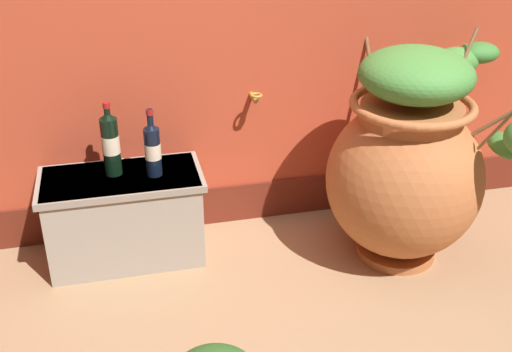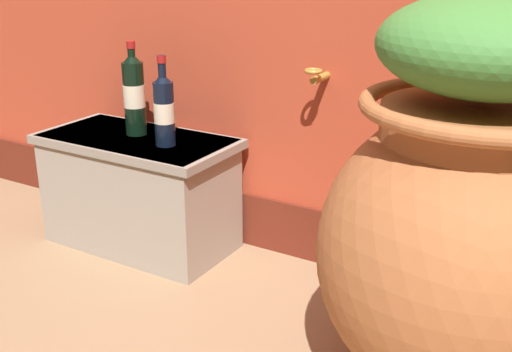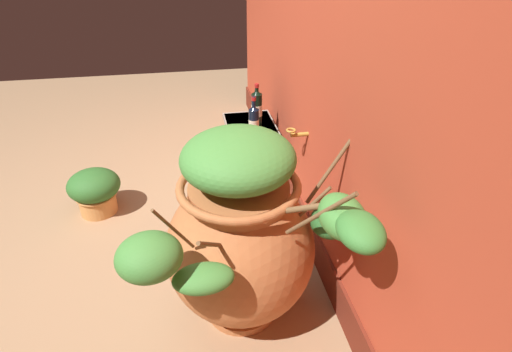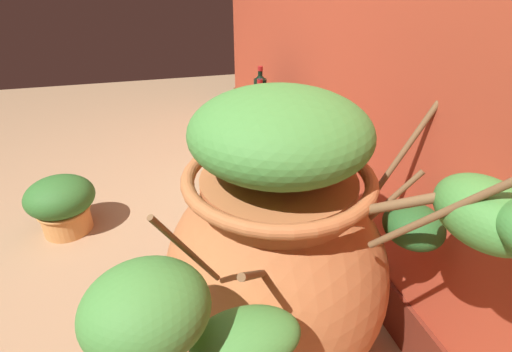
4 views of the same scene
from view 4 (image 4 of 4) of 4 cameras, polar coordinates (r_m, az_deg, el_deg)
The scene contains 6 objects.
ground_plane at distance 1.83m, azimuth -22.75°, elevation -15.10°, with size 7.00×7.00×0.00m, color #9E7A56.
terracotta_urn at distance 1.13m, azimuth 3.70°, elevation -11.81°, with size 0.91×1.11×0.96m.
stone_ledge at distance 2.31m, azimuth -0.01°, elevation 3.68°, with size 0.70×0.36×0.41m.
wine_bottle_left at distance 2.22m, azimuth 0.63°, elevation 12.01°, with size 0.08×0.08×0.33m.
wine_bottle_middle at distance 2.05m, azimuth 0.57°, elevation 10.00°, with size 0.07×0.07×0.30m.
potted_shrub at distance 2.15m, azimuth -27.62°, elevation -3.71°, with size 0.31×0.34×0.31m.
Camera 4 is at (1.33, 0.35, 1.21)m, focal length 26.10 mm.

